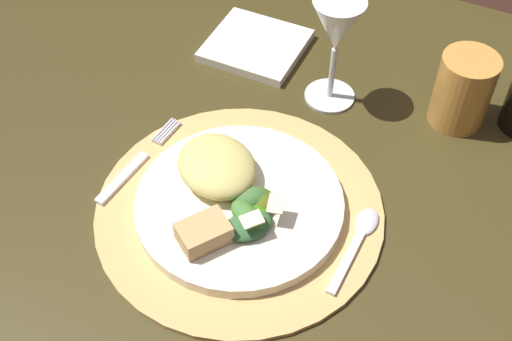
# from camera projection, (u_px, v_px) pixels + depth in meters

# --- Properties ---
(dining_table) EXTENTS (1.49, 0.95, 0.72)m
(dining_table) POSITION_uv_depth(u_px,v_px,m) (260.00, 233.00, 0.90)
(dining_table) COLOR #3B3316
(dining_table) RESTS_ON ground
(placemat) EXTENTS (0.34, 0.34, 0.01)m
(placemat) POSITION_uv_depth(u_px,v_px,m) (237.00, 209.00, 0.78)
(placemat) COLOR tan
(placemat) RESTS_ON dining_table
(dinner_plate) EXTENTS (0.24, 0.24, 0.02)m
(dinner_plate) POSITION_uv_depth(u_px,v_px,m) (237.00, 203.00, 0.77)
(dinner_plate) COLOR white
(dinner_plate) RESTS_ON placemat
(pasta_serving) EXTENTS (0.14, 0.13, 0.04)m
(pasta_serving) POSITION_uv_depth(u_px,v_px,m) (217.00, 166.00, 0.78)
(pasta_serving) COLOR #D5CA6D
(pasta_serving) RESTS_ON dinner_plate
(salad_greens) EXTENTS (0.07, 0.09, 0.03)m
(salad_greens) POSITION_uv_depth(u_px,v_px,m) (252.00, 212.00, 0.74)
(salad_greens) COLOR #437931
(salad_greens) RESTS_ON dinner_plate
(bread_piece) EXTENTS (0.06, 0.07, 0.02)m
(bread_piece) POSITION_uv_depth(u_px,v_px,m) (204.00, 233.00, 0.72)
(bread_piece) COLOR tan
(bread_piece) RESTS_ON dinner_plate
(fork) EXTENTS (0.03, 0.16, 0.00)m
(fork) POSITION_uv_depth(u_px,v_px,m) (135.00, 164.00, 0.82)
(fork) COLOR silver
(fork) RESTS_ON placemat
(spoon) EXTENTS (0.03, 0.13, 0.01)m
(spoon) POSITION_uv_depth(u_px,v_px,m) (360.00, 235.00, 0.75)
(spoon) COLOR silver
(spoon) RESTS_ON placemat
(napkin) EXTENTS (0.14, 0.13, 0.01)m
(napkin) POSITION_uv_depth(u_px,v_px,m) (256.00, 46.00, 0.97)
(napkin) COLOR white
(napkin) RESTS_ON dining_table
(wine_glass) EXTENTS (0.07, 0.07, 0.15)m
(wine_glass) POSITION_uv_depth(u_px,v_px,m) (337.00, 31.00, 0.83)
(wine_glass) COLOR silver
(wine_glass) RESTS_ON dining_table
(amber_tumbler) EXTENTS (0.07, 0.07, 0.10)m
(amber_tumbler) POSITION_uv_depth(u_px,v_px,m) (463.00, 90.00, 0.85)
(amber_tumbler) COLOR #CA8D3E
(amber_tumbler) RESTS_ON dining_table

